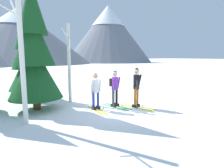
{
  "coord_description": "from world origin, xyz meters",
  "views": [
    {
      "loc": [
        -3.81,
        -7.37,
        2.32
      ],
      "look_at": [
        0.1,
        0.53,
        1.05
      ],
      "focal_mm": 30.4,
      "sensor_mm": 36.0,
      "label": 1
    }
  ],
  "objects_px": {
    "skier_in_white": "(96,90)",
    "pine_tree_near": "(25,61)",
    "birch_tree_tall": "(21,58)",
    "birch_tree_slender": "(69,63)",
    "skier_in_black": "(137,86)",
    "pine_tree_mid": "(34,52)",
    "skier_in_purple": "(115,87)"
  },
  "relations": [
    {
      "from": "skier_in_white",
      "to": "pine_tree_near",
      "type": "xyz_separation_m",
      "value": [
        -2.6,
        4.06,
        1.23
      ]
    },
    {
      "from": "birch_tree_tall",
      "to": "birch_tree_slender",
      "type": "bearing_deg",
      "value": 49.51
    },
    {
      "from": "skier_in_black",
      "to": "birch_tree_slender",
      "type": "bearing_deg",
      "value": 136.2
    },
    {
      "from": "skier_in_black",
      "to": "pine_tree_near",
      "type": "height_order",
      "value": "pine_tree_near"
    },
    {
      "from": "pine_tree_near",
      "to": "pine_tree_mid",
      "type": "xyz_separation_m",
      "value": [
        0.27,
        -2.92,
        0.4
      ]
    },
    {
      "from": "skier_in_purple",
      "to": "birch_tree_slender",
      "type": "relative_size",
      "value": 0.43
    },
    {
      "from": "birch_tree_slender",
      "to": "birch_tree_tall",
      "type": "bearing_deg",
      "value": -130.49
    },
    {
      "from": "skier_in_purple",
      "to": "birch_tree_tall",
      "type": "bearing_deg",
      "value": -169.0
    },
    {
      "from": "pine_tree_near",
      "to": "birch_tree_tall",
      "type": "xyz_separation_m",
      "value": [
        -0.26,
        -4.74,
        0.18
      ]
    },
    {
      "from": "pine_tree_near",
      "to": "birch_tree_tall",
      "type": "distance_m",
      "value": 4.75
    },
    {
      "from": "skier_in_white",
      "to": "skier_in_black",
      "type": "distance_m",
      "value": 1.87
    },
    {
      "from": "skier_in_white",
      "to": "pine_tree_mid",
      "type": "bearing_deg",
      "value": 153.94
    },
    {
      "from": "skier_in_white",
      "to": "pine_tree_mid",
      "type": "height_order",
      "value": "pine_tree_mid"
    },
    {
      "from": "skier_in_purple",
      "to": "pine_tree_mid",
      "type": "xyz_separation_m",
      "value": [
        -3.31,
        1.07,
        1.55
      ]
    },
    {
      "from": "skier_in_purple",
      "to": "pine_tree_near",
      "type": "height_order",
      "value": "pine_tree_near"
    },
    {
      "from": "skier_in_white",
      "to": "birch_tree_slender",
      "type": "relative_size",
      "value": 0.41
    },
    {
      "from": "skier_in_black",
      "to": "birch_tree_slender",
      "type": "distance_m",
      "value": 3.58
    },
    {
      "from": "skier_in_black",
      "to": "birch_tree_tall",
      "type": "xyz_separation_m",
      "value": [
        -4.67,
        -0.19,
        1.27
      ]
    },
    {
      "from": "skier_in_white",
      "to": "birch_tree_tall",
      "type": "height_order",
      "value": "birch_tree_tall"
    },
    {
      "from": "skier_in_purple",
      "to": "birch_tree_tall",
      "type": "xyz_separation_m",
      "value": [
        -3.84,
        -0.75,
        1.33
      ]
    },
    {
      "from": "skier_in_purple",
      "to": "birch_tree_slender",
      "type": "bearing_deg",
      "value": 132.1
    },
    {
      "from": "skier_in_white",
      "to": "pine_tree_mid",
      "type": "distance_m",
      "value": 3.07
    },
    {
      "from": "pine_tree_mid",
      "to": "birch_tree_tall",
      "type": "xyz_separation_m",
      "value": [
        -0.53,
        -1.82,
        -0.22
      ]
    },
    {
      "from": "skier_in_purple",
      "to": "pine_tree_mid",
      "type": "relative_size",
      "value": 0.31
    },
    {
      "from": "pine_tree_mid",
      "to": "birch_tree_slender",
      "type": "distance_m",
      "value": 1.88
    },
    {
      "from": "skier_in_purple",
      "to": "birch_tree_tall",
      "type": "height_order",
      "value": "birch_tree_tall"
    },
    {
      "from": "skier_in_white",
      "to": "skier_in_black",
      "type": "relative_size",
      "value": 0.89
    },
    {
      "from": "skier_in_black",
      "to": "birch_tree_tall",
      "type": "bearing_deg",
      "value": -177.64
    },
    {
      "from": "skier_in_black",
      "to": "pine_tree_near",
      "type": "distance_m",
      "value": 6.42
    },
    {
      "from": "birch_tree_tall",
      "to": "birch_tree_slender",
      "type": "distance_m",
      "value": 3.38
    },
    {
      "from": "skier_in_white",
      "to": "birch_tree_slender",
      "type": "distance_m",
      "value": 2.31
    },
    {
      "from": "pine_tree_mid",
      "to": "birch_tree_slender",
      "type": "bearing_deg",
      "value": 24.18
    }
  ]
}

